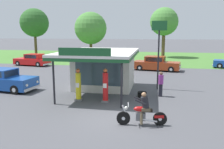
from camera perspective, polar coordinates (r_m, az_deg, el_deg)
ground_plane at (r=12.25m, az=-0.13°, el=-10.19°), size 300.00×300.00×0.00m
grass_verge_strip at (r=41.57m, az=7.53°, el=4.15°), size 120.00×24.00×0.01m
service_station_kiosk at (r=17.86m, az=-2.09°, el=1.95°), size 4.97×7.35×3.44m
gas_pump_nearside at (r=15.01m, az=-8.18°, el=-2.76°), size 0.44×0.44×2.04m
gas_pump_offside at (r=14.54m, az=-1.60°, el=-2.94°), size 0.44×0.44×2.11m
motorcycle_with_rider at (r=11.07m, az=7.44°, el=-8.93°), size 2.33×0.71×1.58m
featured_classic_sedan at (r=19.40m, az=-24.83°, el=-1.29°), size 5.12×2.43×1.60m
parked_car_back_row_far_right at (r=32.54m, az=-18.71°, el=3.31°), size 5.00×2.56×1.54m
parked_car_back_row_centre_left at (r=27.32m, az=10.70°, el=2.52°), size 5.54×2.81×1.62m
bystander_strolling_foreground at (r=22.18m, az=-3.81°, el=1.08°), size 0.34×0.34×1.50m
bystander_leaning_by_kiosk at (r=16.12m, az=11.76°, el=-2.13°), size 0.34×0.34×1.69m
tree_oak_right at (r=47.64m, az=-18.40°, el=11.69°), size 5.31×5.31×8.77m
tree_oak_distant_spare at (r=42.51m, az=12.63°, el=12.26°), size 4.83×4.83×8.58m
tree_oak_far_right at (r=41.56m, az=-5.09°, el=11.02°), size 5.54×5.54×7.81m
roadside_pole_sign at (r=17.89m, az=11.30°, el=7.40°), size 1.10×0.12×5.12m
spare_tire_stack at (r=15.87m, az=7.31°, el=-4.85°), size 0.60×0.60×0.36m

